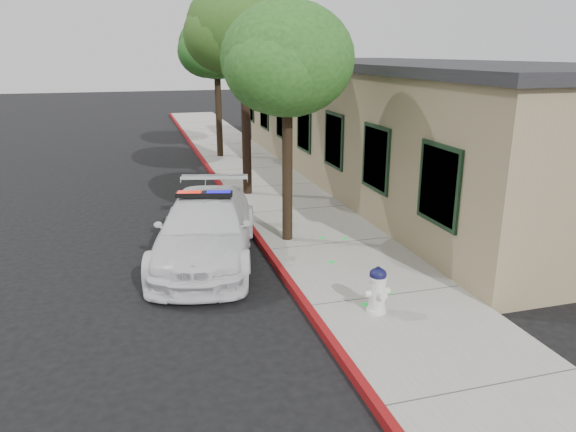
# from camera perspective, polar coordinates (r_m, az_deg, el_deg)

# --- Properties ---
(ground) EXTENTS (120.00, 120.00, 0.00)m
(ground) POSITION_cam_1_polar(r_m,az_deg,el_deg) (9.89, 1.80, -10.33)
(ground) COLOR black
(ground) RESTS_ON ground
(sidewalk) EXTENTS (3.20, 60.00, 0.15)m
(sidewalk) POSITION_cam_1_polar(r_m,az_deg,el_deg) (12.95, 4.48, -3.21)
(sidewalk) COLOR gray
(sidewalk) RESTS_ON ground
(red_curb) EXTENTS (0.14, 60.00, 0.16)m
(red_curb) POSITION_cam_1_polar(r_m,az_deg,el_deg) (12.51, -2.16, -3.88)
(red_curb) COLOR maroon
(red_curb) RESTS_ON ground
(clapboard_building) EXTENTS (7.30, 20.89, 4.24)m
(clapboard_building) POSITION_cam_1_polar(r_m,az_deg,el_deg) (19.89, 12.47, 9.67)
(clapboard_building) COLOR #8F7D5E
(clapboard_building) RESTS_ON ground
(police_car) EXTENTS (3.24, 5.47, 1.61)m
(police_car) POSITION_cam_1_polar(r_m,az_deg,el_deg) (12.18, -8.72, -1.33)
(police_car) COLOR white
(police_car) RESTS_ON ground
(fire_hydrant) EXTENTS (0.48, 0.42, 0.85)m
(fire_hydrant) POSITION_cam_1_polar(r_m,az_deg,el_deg) (9.57, 9.47, -7.73)
(fire_hydrant) COLOR white
(fire_hydrant) RESTS_ON sidewalk
(street_tree_near) EXTENTS (3.05, 3.04, 5.53)m
(street_tree_near) POSITION_cam_1_polar(r_m,az_deg,el_deg) (12.45, -0.01, 15.78)
(street_tree_near) COLOR black
(street_tree_near) RESTS_ON sidewalk
(street_tree_mid) EXTENTS (3.72, 3.43, 6.54)m
(street_tree_mid) POSITION_cam_1_polar(r_m,az_deg,el_deg) (17.00, -4.64, 18.80)
(street_tree_mid) COLOR black
(street_tree_mid) RESTS_ON sidewalk
(street_tree_far) EXTENTS (3.40, 3.14, 5.94)m
(street_tree_far) POSITION_cam_1_polar(r_m,az_deg,el_deg) (23.60, -7.53, 17.09)
(street_tree_far) COLOR black
(street_tree_far) RESTS_ON sidewalk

